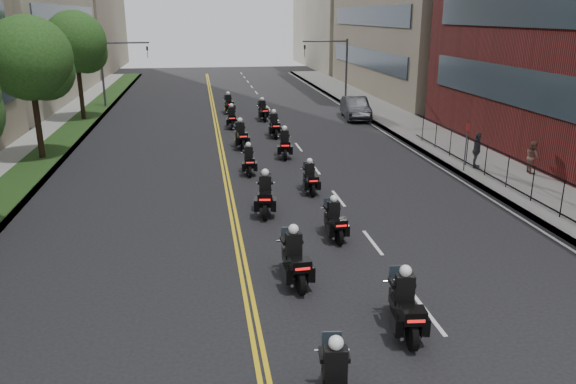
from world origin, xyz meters
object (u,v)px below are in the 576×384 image
object	(u,v)px
motorcycle_10	(232,118)
motorcycle_9	(274,126)
pedestrian_b	(533,157)
pedestrian_c	(477,150)
motorcycle_1	(405,307)
parked_sedan	(356,108)
motorcycle_5	(310,179)
motorcycle_6	(249,161)
motorcycle_8	(241,136)
motorcycle_12	(229,105)
motorcycle_7	(285,145)
motorcycle_11	(263,111)
motorcycle_4	(265,196)
motorcycle_3	(334,222)
motorcycle_2	(295,260)

from	to	relation	value
motorcycle_10	motorcycle_9	bearing A→B (deg)	-52.00
pedestrian_b	pedestrian_c	bearing A→B (deg)	67.64
motorcycle_10	motorcycle_1	bearing A→B (deg)	-82.87
motorcycle_10	parked_sedan	world-z (taller)	motorcycle_10
motorcycle_5	pedestrian_b	distance (m)	11.40
motorcycle_6	motorcycle_8	world-z (taller)	motorcycle_8
motorcycle_9	motorcycle_12	size ratio (longest dim) A/B	1.03
motorcycle_10	motorcycle_12	world-z (taller)	motorcycle_12
motorcycle_7	motorcycle_11	size ratio (longest dim) A/B	1.02
motorcycle_6	motorcycle_11	world-z (taller)	motorcycle_11
motorcycle_4	motorcycle_12	xyz separation A→B (m)	(-0.12, 24.22, -0.03)
motorcycle_8	motorcycle_7	bearing A→B (deg)	-53.70
motorcycle_3	motorcycle_4	xyz separation A→B (m)	(-2.12, 2.95, 0.10)
motorcycle_5	motorcycle_10	world-z (taller)	motorcycle_10
motorcycle_2	motorcycle_12	world-z (taller)	motorcycle_2
motorcycle_10	motorcycle_11	distance (m)	3.61
motorcycle_4	motorcycle_12	bearing A→B (deg)	98.03
motorcycle_3	motorcycle_10	xyz separation A→B (m)	(-2.35, 21.01, 0.06)
motorcycle_3	motorcycle_9	distance (m)	17.56
parked_sedan	motorcycle_6	bearing A→B (deg)	-117.71
motorcycle_10	parked_sedan	size ratio (longest dim) A/B	0.47
motorcycle_1	pedestrian_c	size ratio (longest dim) A/B	1.32
motorcycle_3	motorcycle_7	size ratio (longest dim) A/B	0.89
motorcycle_8	pedestrian_c	bearing A→B (deg)	-35.52
parked_sedan	motorcycle_7	bearing A→B (deg)	-116.84
motorcycle_8	pedestrian_b	world-z (taller)	motorcycle_8
motorcycle_4	motorcycle_7	size ratio (longest dim) A/B	1.03
motorcycle_4	pedestrian_c	world-z (taller)	pedestrian_c
motorcycle_11	pedestrian_c	world-z (taller)	pedestrian_c
motorcycle_11	motorcycle_2	bearing A→B (deg)	-99.76
motorcycle_7	pedestrian_b	bearing A→B (deg)	-19.37
motorcycle_9	motorcycle_12	xyz separation A→B (m)	(-2.42, 9.60, -0.02)
motorcycle_2	motorcycle_5	size ratio (longest dim) A/B	1.16
motorcycle_6	pedestrian_c	distance (m)	11.55
motorcycle_2	pedestrian_b	size ratio (longest dim) A/B	1.53
parked_sedan	pedestrian_c	size ratio (longest dim) A/B	2.71
motorcycle_8	motorcycle_9	size ratio (longest dim) A/B	1.02
motorcycle_9	motorcycle_7	bearing A→B (deg)	-91.64
pedestrian_b	motorcycle_2	bearing A→B (deg)	132.44
pedestrian_b	motorcycle_3	bearing A→B (deg)	126.02
parked_sedan	motorcycle_12	bearing A→B (deg)	163.06
motorcycle_12	pedestrian_b	distance (m)	24.88
motorcycle_2	motorcycle_11	xyz separation A→B (m)	(2.10, 26.87, -0.03)
motorcycle_4	motorcycle_6	world-z (taller)	motorcycle_4
motorcycle_9	pedestrian_c	distance (m)	13.37
motorcycle_1	motorcycle_9	world-z (taller)	motorcycle_9
motorcycle_12	motorcycle_5	bearing A→B (deg)	-90.40
pedestrian_c	motorcycle_1	bearing A→B (deg)	177.21
motorcycle_8	motorcycle_12	bearing A→B (deg)	85.76
motorcycle_4	parked_sedan	distance (m)	22.30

